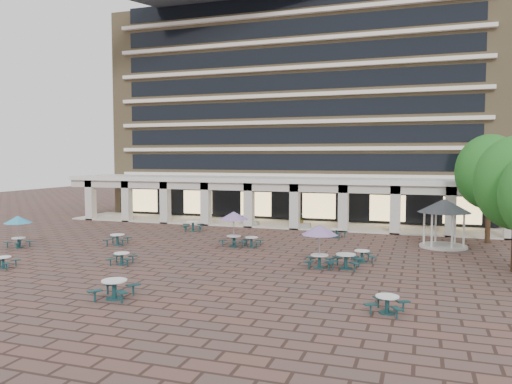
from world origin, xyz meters
TOP-DOWN VIEW (x-y plane):
  - ground at (0.00, 0.00)m, footprint 120.00×120.00m
  - apartment_building at (0.00, 25.47)m, footprint 40.00×15.50m
  - retail_arcade at (0.00, 14.80)m, footprint 42.00×6.60m
  - picnic_table_1 at (-4.02, -4.74)m, footprint 1.77×1.77m
  - picnic_table_2 at (-0.24, -11.00)m, footprint 2.11×2.11m
  - picnic_table_3 at (11.39, -9.25)m, footprint 1.81×1.81m
  - picnic_table_4 at (-14.00, -2.28)m, footprint 1.91×1.91m
  - picnic_table_5 at (-9.84, -7.73)m, footprint 1.67×1.67m
  - picnic_table_6 at (0.10, 2.86)m, footprint 2.12×2.12m
  - picnic_table_7 at (8.62, -1.70)m, footprint 1.97×1.97m
  - picnic_table_8 at (-8.05, 0.79)m, footprint 1.96×1.96m
  - picnic_table_9 at (1.33, 3.12)m, footprint 1.61×1.61m
  - picnic_table_10 at (9.27, 0.47)m, footprint 1.84×1.84m
  - picnic_table_11 at (7.17, -1.97)m, footprint 2.12×2.12m
  - picnic_table_12 at (-5.87, 8.64)m, footprint 2.26×2.26m
  - picnic_table_13 at (6.30, 9.14)m, footprint 1.76×1.76m
  - gazebo at (14.09, 7.18)m, footprint 3.60×3.60m
  - tree_east_c at (17.22, 10.08)m, footprint 4.78×4.78m
  - planter_left at (-2.16, 12.90)m, footprint 1.50×0.71m
  - planter_right at (2.65, 12.90)m, footprint 1.50×0.66m

SIDE VIEW (x-z plane):
  - ground at x=0.00m, z-range 0.00..0.00m
  - picnic_table_5 at x=-9.84m, z-range 0.06..0.71m
  - picnic_table_13 at x=6.30m, z-range 0.06..0.73m
  - picnic_table_1 at x=-4.02m, z-range 0.07..0.75m
  - picnic_table_9 at x=1.33m, z-range 0.07..0.76m
  - picnic_table_10 at x=9.27m, z-range 0.07..0.76m
  - planter_right at x=2.65m, z-range -0.15..0.99m
  - picnic_table_3 at x=11.39m, z-range 0.07..0.78m
  - picnic_table_8 at x=-8.05m, z-range 0.07..0.83m
  - picnic_table_12 at x=-5.87m, z-range 0.08..0.91m
  - picnic_table_7 at x=8.62m, z-range 0.08..0.92m
  - picnic_table_2 at x=-0.24m, z-range 0.08..0.93m
  - planter_left at x=-2.16m, z-range -0.10..1.23m
  - picnic_table_4 at x=-14.00m, z-range 0.77..2.97m
  - picnic_table_11 at x=7.17m, z-range 0.86..3.31m
  - picnic_table_6 at x=0.10m, z-range 0.86..3.31m
  - gazebo at x=14.09m, z-range 0.85..4.20m
  - retail_arcade at x=0.00m, z-range 0.80..5.20m
  - tree_east_c at x=17.22m, z-range 1.22..9.17m
  - apartment_building at x=0.00m, z-range 0.00..25.20m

